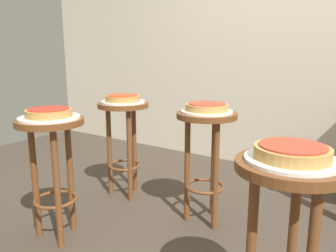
# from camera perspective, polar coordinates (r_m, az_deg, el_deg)

# --- Properties ---
(ground_plane) EXTENTS (6.00, 6.00, 0.00)m
(ground_plane) POSITION_cam_1_polar(r_m,az_deg,el_deg) (2.00, 4.75, -20.31)
(ground_plane) COLOR #42382D
(back_wall) EXTENTS (6.00, 0.10, 3.00)m
(back_wall) POSITION_cam_1_polar(r_m,az_deg,el_deg) (3.26, 20.63, 18.95)
(back_wall) COLOR beige
(back_wall) RESTS_ON ground_plane
(stool_foreground) EXTENTS (0.37, 0.37, 0.72)m
(stool_foreground) POSITION_cam_1_polar(r_m,az_deg,el_deg) (1.27, 19.60, -14.08)
(stool_foreground) COLOR brown
(stool_foreground) RESTS_ON ground_plane
(serving_plate_foreground) EXTENTS (0.31, 0.31, 0.01)m
(serving_plate_foreground) POSITION_cam_1_polar(r_m,az_deg,el_deg) (1.19, 20.29, -5.43)
(serving_plate_foreground) COLOR white
(serving_plate_foreground) RESTS_ON stool_foreground
(pizza_foreground) EXTENTS (0.25, 0.25, 0.05)m
(pizza_foreground) POSITION_cam_1_polar(r_m,az_deg,el_deg) (1.19, 20.39, -4.12)
(pizza_foreground) COLOR tan
(pizza_foreground) RESTS_ON serving_plate_foreground
(stool_middle) EXTENTS (0.37, 0.37, 0.72)m
(stool_middle) POSITION_cam_1_polar(r_m,az_deg,el_deg) (2.01, -19.13, -4.22)
(stool_middle) COLOR brown
(stool_middle) RESTS_ON ground_plane
(serving_plate_middle) EXTENTS (0.33, 0.33, 0.01)m
(serving_plate_middle) POSITION_cam_1_polar(r_m,az_deg,el_deg) (1.97, -19.53, 1.37)
(serving_plate_middle) COLOR white
(serving_plate_middle) RESTS_ON stool_middle
(pizza_middle) EXTENTS (0.25, 0.25, 0.05)m
(pizza_middle) POSITION_cam_1_polar(r_m,az_deg,el_deg) (1.96, -19.59, 2.18)
(pizza_middle) COLOR #B78442
(pizza_middle) RESTS_ON serving_plate_middle
(stool_leftside) EXTENTS (0.37, 0.37, 0.72)m
(stool_leftside) POSITION_cam_1_polar(r_m,az_deg,el_deg) (2.11, 6.50, -2.88)
(stool_leftside) COLOR brown
(stool_leftside) RESTS_ON ground_plane
(serving_plate_leftside) EXTENTS (0.32, 0.32, 0.01)m
(serving_plate_leftside) POSITION_cam_1_polar(r_m,az_deg,el_deg) (2.07, 6.63, 2.48)
(serving_plate_leftside) COLOR white
(serving_plate_leftside) RESTS_ON stool_leftside
(pizza_leftside) EXTENTS (0.26, 0.26, 0.05)m
(pizza_leftside) POSITION_cam_1_polar(r_m,az_deg,el_deg) (2.06, 6.65, 3.25)
(pizza_leftside) COLOR tan
(pizza_leftside) RESTS_ON serving_plate_leftside
(stool_rear) EXTENTS (0.37, 0.37, 0.72)m
(stool_rear) POSITION_cam_1_polar(r_m,az_deg,el_deg) (2.52, -7.53, -0.39)
(stool_rear) COLOR brown
(stool_rear) RESTS_ON ground_plane
(serving_plate_rear) EXTENTS (0.32, 0.32, 0.01)m
(serving_plate_rear) POSITION_cam_1_polar(r_m,az_deg,el_deg) (2.49, -7.66, 4.10)
(serving_plate_rear) COLOR white
(serving_plate_rear) RESTS_ON stool_rear
(pizza_rear) EXTENTS (0.25, 0.25, 0.05)m
(pizza_rear) POSITION_cam_1_polar(r_m,az_deg,el_deg) (2.49, -7.68, 4.75)
(pizza_rear) COLOR #B78442
(pizza_rear) RESTS_ON serving_plate_rear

